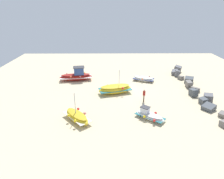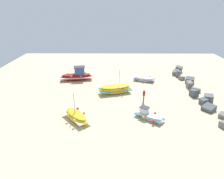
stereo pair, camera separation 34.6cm
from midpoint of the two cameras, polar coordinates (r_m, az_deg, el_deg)
The scene contains 8 objects.
ground_plane at distance 28.53m, azimuth 3.30°, elevation -0.43°, with size 47.83×47.83×0.00m, color beige.
fishing_boat_0 at distance 21.93m, azimuth 10.30°, elevation -7.38°, with size 3.03×3.34×1.27m.
fishing_boat_1 at distance 32.53m, azimuth 8.77°, elevation 3.08°, with size 2.57×3.69×0.75m.
fishing_boat_2 at distance 21.59m, azimuth -10.55°, elevation -7.69°, with size 3.77×3.51×3.18m.
fishing_boat_3 at distance 27.49m, azimuth 0.54°, elevation 0.12°, with size 2.91×4.92×3.43m.
fishing_boat_4 at distance 32.90m, azimuth -10.55°, elevation 3.90°, with size 2.55×5.47×2.27m.
person_walking at distance 25.29m, azimuth 8.84°, elevation -1.50°, with size 0.32×0.32×1.68m.
breakwater_rocks at distance 31.20m, azimuth 21.77°, elevation 0.82°, with size 19.64×2.73×1.40m.
Camera 1 is at (26.08, -2.02, 11.43)m, focal length 31.66 mm.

